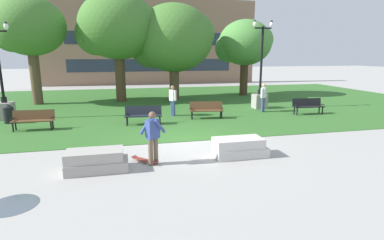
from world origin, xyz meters
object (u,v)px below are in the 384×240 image
at_px(park_bench_far_right, 143,114).
at_px(lamp_post_left, 4,100).
at_px(concrete_block_center, 96,161).
at_px(person_bystander_far_lawn, 263,96).
at_px(park_bench_near_left, 308,105).
at_px(trash_bin, 9,114).
at_px(park_bench_near_right, 206,109).
at_px(lamp_post_right, 260,91).
at_px(person_skateboarder, 153,135).
at_px(park_bench_far_left, 33,119).
at_px(skateboard, 145,160).
at_px(concrete_block_left, 239,148).
at_px(person_bystander_near_lawn, 173,99).

distance_m(park_bench_far_right, lamp_post_left, 7.69).
height_order(concrete_block_center, person_bystander_far_lawn, person_bystander_far_lawn).
bearing_deg(lamp_post_left, park_bench_near_left, -8.01).
xyz_separation_m(concrete_block_center, trash_bin, (-4.81, 7.59, 0.20)).
bearing_deg(park_bench_near_right, concrete_block_center, -128.84).
distance_m(park_bench_near_left, lamp_post_right, 3.12).
height_order(lamp_post_right, lamp_post_left, lamp_post_right).
height_order(person_skateboarder, lamp_post_right, lamp_post_right).
height_order(park_bench_far_left, lamp_post_right, lamp_post_right).
bearing_deg(person_skateboarder, park_bench_near_right, 61.08).
relative_size(person_skateboarder, park_bench_far_right, 0.93).
height_order(park_bench_near_right, lamp_post_right, lamp_post_right).
bearing_deg(park_bench_far_right, person_bystander_far_lawn, 13.13).
distance_m(park_bench_far_left, park_bench_far_right, 5.00).
bearing_deg(park_bench_far_left, skateboard, -49.36).
bearing_deg(person_skateboarder, skateboard, 139.18).
bearing_deg(concrete_block_center, person_skateboarder, 4.69).
height_order(concrete_block_center, concrete_block_left, same).
bearing_deg(lamp_post_right, person_bystander_near_lawn, -168.57).
bearing_deg(trash_bin, person_skateboarder, -48.77).
relative_size(person_skateboarder, person_bystander_far_lawn, 1.00).
distance_m(park_bench_near_right, lamp_post_left, 10.78).
xyz_separation_m(park_bench_near_left, park_bench_near_right, (-6.08, 0.16, 0.00)).
distance_m(park_bench_far_left, trash_bin, 2.40).
bearing_deg(park_bench_far_left, park_bench_far_right, 0.33).
bearing_deg(park_bench_far_right, park_bench_far_left, -179.67).
bearing_deg(lamp_post_left, concrete_block_left, -40.08).
relative_size(park_bench_near_left, park_bench_far_left, 1.00).
bearing_deg(lamp_post_right, park_bench_near_left, -51.98).
bearing_deg(concrete_block_left, park_bench_far_right, 117.22).
xyz_separation_m(person_skateboarder, person_bystander_near_lawn, (1.85, 7.42, 0.01)).
bearing_deg(park_bench_near_right, park_bench_near_left, -1.49).
xyz_separation_m(skateboard, lamp_post_right, (7.96, 8.38, 1.03)).
bearing_deg(park_bench_far_right, lamp_post_left, 158.22).
relative_size(park_bench_near_left, lamp_post_left, 0.36).
bearing_deg(skateboard, park_bench_near_left, 31.24).
bearing_deg(concrete_block_center, lamp_post_left, 121.54).
xyz_separation_m(park_bench_near_left, trash_bin, (-16.11, 1.25, -0.04)).
distance_m(concrete_block_center, trash_bin, 8.98).
xyz_separation_m(person_skateboarder, park_bench_near_left, (9.58, 6.19, -0.43)).
height_order(concrete_block_left, park_bench_far_left, park_bench_far_left).
bearing_deg(park_bench_far_right, person_bystander_near_lawn, 44.55).
relative_size(concrete_block_left, person_skateboarder, 1.05).
height_order(park_bench_near_right, park_bench_far_right, same).
distance_m(skateboard, person_bystander_near_lawn, 7.55).
bearing_deg(person_bystander_near_lawn, person_skateboarder, -103.98).
xyz_separation_m(lamp_post_right, trash_bin, (-14.22, -1.16, -0.62)).
bearing_deg(person_bystander_near_lawn, park_bench_near_right, -32.87).
distance_m(park_bench_near_right, lamp_post_right, 4.79).
bearing_deg(park_bench_near_right, lamp_post_right, 28.29).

